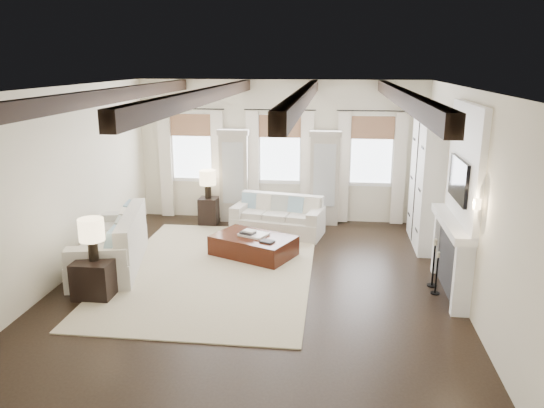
# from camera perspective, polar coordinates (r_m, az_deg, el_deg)

# --- Properties ---
(ground) EXTENTS (7.50, 7.50, 0.00)m
(ground) POSITION_cam_1_polar(r_m,az_deg,el_deg) (9.00, -1.67, -8.42)
(ground) COLOR black
(ground) RESTS_ON ground
(room_shell) EXTENTS (6.54, 7.54, 3.22)m
(room_shell) POSITION_cam_1_polar(r_m,az_deg,el_deg) (9.22, 3.68, 4.45)
(room_shell) COLOR white
(room_shell) RESTS_ON ground
(area_rug) EXTENTS (3.44, 4.99, 0.02)m
(area_rug) POSITION_cam_1_polar(r_m,az_deg,el_deg) (9.52, -6.27, -7.07)
(area_rug) COLOR beige
(area_rug) RESTS_ON ground
(sofa_back) EXTENTS (2.03, 1.22, 0.82)m
(sofa_back) POSITION_cam_1_polar(r_m,az_deg,el_deg) (11.36, 0.70, -1.56)
(sofa_back) COLOR beige
(sofa_back) RESTS_ON ground
(sofa_left) EXTENTS (1.53, 2.48, 0.99)m
(sofa_left) POSITION_cam_1_polar(r_m,az_deg,el_deg) (9.91, -16.67, -4.37)
(sofa_left) COLOR beige
(sofa_left) RESTS_ON ground
(ottoman) EXTENTS (1.74, 1.46, 0.39)m
(ottoman) POSITION_cam_1_polar(r_m,az_deg,el_deg) (10.11, -2.01, -4.53)
(ottoman) COLOR black
(ottoman) RESTS_ON ground
(tray) EXTENTS (0.61, 0.55, 0.04)m
(tray) POSITION_cam_1_polar(r_m,az_deg,el_deg) (10.08, -1.99, -3.29)
(tray) COLOR white
(tray) RESTS_ON ottoman
(book_lower) EXTENTS (0.32, 0.29, 0.04)m
(book_lower) POSITION_cam_1_polar(r_m,az_deg,el_deg) (10.05, -2.62, -3.11)
(book_lower) COLOR #262628
(book_lower) RESTS_ON tray
(book_upper) EXTENTS (0.27, 0.25, 0.03)m
(book_upper) POSITION_cam_1_polar(r_m,az_deg,el_deg) (10.04, -2.46, -2.91)
(book_upper) COLOR beige
(book_upper) RESTS_ON book_lower
(book_loose) EXTENTS (0.29, 0.26, 0.03)m
(book_loose) POSITION_cam_1_polar(r_m,az_deg,el_deg) (9.70, -0.51, -4.05)
(book_loose) COLOR #262628
(book_loose) RESTS_ON ottoman
(side_table_front) EXTENTS (0.60, 0.60, 0.60)m
(side_table_front) POSITION_cam_1_polar(r_m,az_deg,el_deg) (8.85, -18.43, -7.55)
(side_table_front) COLOR black
(side_table_front) RESTS_ON ground
(lamp_front) EXTENTS (0.39, 0.39, 0.67)m
(lamp_front) POSITION_cam_1_polar(r_m,az_deg,el_deg) (8.60, -18.84, -2.89)
(lamp_front) COLOR black
(lamp_front) RESTS_ON side_table_front
(side_table_back) EXTENTS (0.41, 0.41, 0.61)m
(side_table_back) POSITION_cam_1_polar(r_m,az_deg,el_deg) (12.09, -6.83, -0.75)
(side_table_back) COLOR black
(side_table_back) RESTS_ON ground
(lamp_back) EXTENTS (0.37, 0.37, 0.63)m
(lamp_back) POSITION_cam_1_polar(r_m,az_deg,el_deg) (11.91, -6.94, 2.65)
(lamp_back) COLOR black
(lamp_back) RESTS_ON side_table_back
(candlestick_near) EXTENTS (0.14, 0.14, 0.71)m
(candlestick_near) POSITION_cam_1_polar(r_m,az_deg,el_deg) (8.86, 17.27, -7.46)
(candlestick_near) COLOR black
(candlestick_near) RESTS_ON ground
(candlestick_far) EXTENTS (0.17, 0.17, 0.82)m
(candlestick_far) POSITION_cam_1_polar(r_m,az_deg,el_deg) (9.12, 16.97, -6.48)
(candlestick_far) COLOR black
(candlestick_far) RESTS_ON ground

